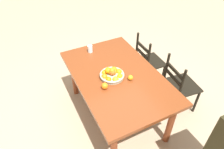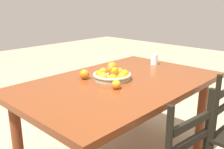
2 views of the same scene
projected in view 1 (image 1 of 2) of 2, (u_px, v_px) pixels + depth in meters
name	position (u px, v px, depth m)	size (l,w,h in m)	color
ground_plane	(116.00, 114.00, 3.11)	(12.00, 12.00, 0.00)	tan
dining_table	(117.00, 80.00, 2.67)	(1.64, 1.03, 0.78)	brown
chair_near_window	(148.00, 62.00, 3.40)	(0.42, 0.42, 0.91)	black
chair_by_cabinet	(179.00, 86.00, 2.94)	(0.47, 0.47, 0.92)	black
fruit_bowl	(112.00, 74.00, 2.55)	(0.31, 0.31, 0.14)	#A3A68B
orange_loose_0	(105.00, 86.00, 2.39)	(0.08, 0.08, 0.08)	orange
orange_loose_1	(130.00, 78.00, 2.51)	(0.07, 0.07, 0.07)	orange
drinking_glass	(90.00, 49.00, 2.97)	(0.07, 0.07, 0.10)	silver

